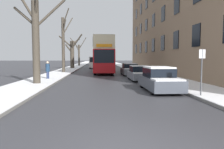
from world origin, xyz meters
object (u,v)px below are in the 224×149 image
Objects in this scene: parked_car_0 at (159,80)px; pedestrian_left_sidewalk at (48,70)px; bare_tree_left_2 at (72,52)px; parked_car_1 at (140,74)px; oncoming_van at (95,62)px; double_decker_bus at (103,54)px; bare_tree_left_0 at (36,37)px; parked_car_2 at (130,70)px; street_sign_post at (202,70)px; bare_tree_left_1 at (64,43)px; bare_tree_left_3 at (79,53)px.

parked_car_0 is 2.62× the size of pedestrian_left_sidewalk.
bare_tree_left_2 is 22.93m from parked_car_1.
double_decker_bus is at bearing -84.56° from oncoming_van.
parked_car_0 is 10.79m from pedestrian_left_sidewalk.
bare_tree_left_0 is 1.86× the size of parked_car_2.
street_sign_post is at bearing -77.04° from double_decker_bus.
pedestrian_left_sidewalk is (-5.26, -9.57, -1.66)m from double_decker_bus.
bare_tree_left_0 is 1.24× the size of bare_tree_left_2.
bare_tree_left_0 is 26.58m from oncoming_van.
bare_tree_left_1 is 11.52m from bare_tree_left_2.
parked_car_1 is at bearing -73.30° from double_decker_bus.
street_sign_post is (1.35, -2.74, 0.75)m from parked_car_0.
double_decker_bus reaches higher than pedestrian_left_sidewalk.
parked_car_0 is 1.06× the size of parked_car_2.
double_decker_bus is 2.70× the size of parked_car_2.
parked_car_0 is (8.42, -27.41, -2.37)m from bare_tree_left_2.
bare_tree_left_3 reaches higher than parked_car_0.
bare_tree_left_2 is at bearing 91.01° from bare_tree_left_1.
double_decker_bus is at bearing -17.81° from pedestrian_left_sidewalk.
bare_tree_left_0 is at bearing -169.25° from pedestrian_left_sidewalk.
bare_tree_left_3 reaches higher than parked_car_2.
bare_tree_left_0 is 4.58× the size of pedestrian_left_sidewalk.
parked_car_1 is 23.59m from oncoming_van.
bare_tree_left_2 reaches higher than oncoming_van.
parked_car_0 reaches higher than parked_car_1.
parked_car_0 is at bearing -72.92° from bare_tree_left_2.
bare_tree_left_1 reaches higher than bare_tree_left_2.
bare_tree_left_2 is 1.40× the size of parked_car_0.
bare_tree_left_2 is at bearing 116.02° from double_decker_bus.
bare_tree_left_1 reaches higher than bare_tree_left_3.
parked_car_2 is (8.34, 8.92, -2.95)m from bare_tree_left_0.
bare_tree_left_0 is 0.94× the size of bare_tree_left_1.
bare_tree_left_1 is 18.23m from parked_car_0.
parked_car_1 is at bearing -68.32° from bare_tree_left_2.
pedestrian_left_sidewalk is at bearing -90.65° from bare_tree_left_1.
bare_tree_left_0 reaches higher than bare_tree_left_2.
parked_car_0 is 29.73m from oncoming_van.
oncoming_van is at bearing 95.44° from double_decker_bus.
bare_tree_left_0 reaches higher than parked_car_0.
oncoming_van is (-4.30, 17.25, 0.56)m from parked_car_2.
pedestrian_left_sidewalk is at bearing -147.49° from parked_car_2.
parked_car_2 is at bearing -61.08° from bare_tree_left_2.
bare_tree_left_3 reaches higher than pedestrian_left_sidewalk.
street_sign_post is at bearing -84.82° from parked_car_2.
parked_car_1 is (8.34, 2.98, -2.97)m from bare_tree_left_0.
street_sign_post is at bearing -31.73° from bare_tree_left_0.
bare_tree_left_3 is 0.61× the size of double_decker_bus.
parked_car_2 reaches higher than parked_car_1.
bare_tree_left_1 is at bearing -88.99° from bare_tree_left_2.
bare_tree_left_1 reaches higher than pedestrian_left_sidewalk.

